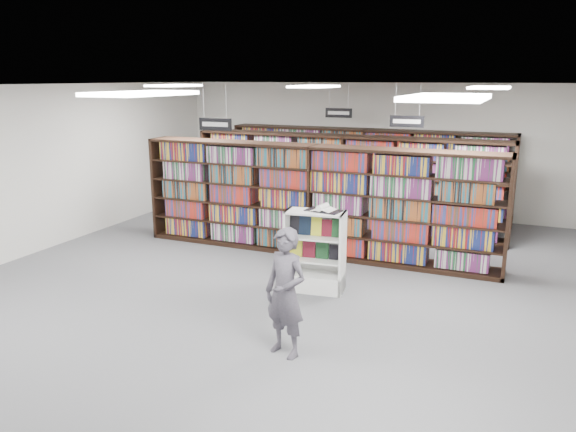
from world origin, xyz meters
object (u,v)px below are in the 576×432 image
at_px(endcap_display, 315,262).
at_px(shopper, 286,293).
at_px(bookshelf_row_near, 313,201).
at_px(open_book, 323,209).

xyz_separation_m(endcap_display, shopper, (0.42, -2.19, 0.35)).
bearing_deg(bookshelf_row_near, shopper, -74.12).
distance_m(open_book, shopper, 2.30).
height_order(bookshelf_row_near, shopper, bookshelf_row_near).
bearing_deg(shopper, open_book, 115.56).
relative_size(bookshelf_row_near, open_book, 11.90).
height_order(endcap_display, shopper, shopper).
xyz_separation_m(endcap_display, open_book, (0.11, 0.03, 0.88)).
distance_m(endcap_display, open_book, 0.89).
xyz_separation_m(open_book, shopper, (0.31, -2.22, -0.53)).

